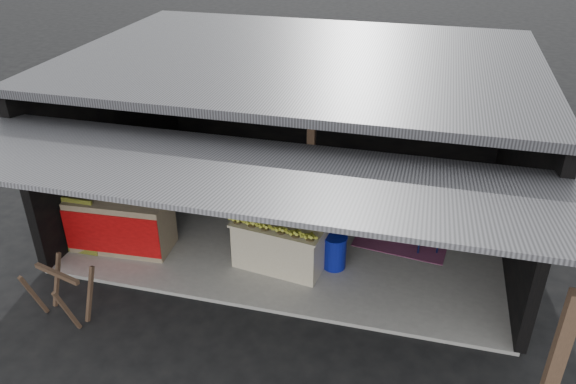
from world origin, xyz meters
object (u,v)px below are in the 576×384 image
(plastic_chair, at_px, (427,220))
(neighbor_stall, at_px, (121,220))
(banana_table, at_px, (282,242))
(sawhorse, at_px, (61,289))
(water_barrel, at_px, (335,252))
(white_crate, at_px, (301,203))

(plastic_chair, bearing_deg, neighbor_stall, 178.10)
(banana_table, bearing_deg, plastic_chair, 34.37)
(banana_table, xyz_separation_m, neighbor_stall, (-2.64, -0.20, 0.10))
(neighbor_stall, bearing_deg, sawhorse, -91.98)
(neighbor_stall, bearing_deg, plastic_chair, 11.17)
(neighbor_stall, xyz_separation_m, sawhorse, (0.05, -1.74, -0.06))
(banana_table, distance_m, water_barrel, 0.84)
(white_crate, relative_size, plastic_chair, 1.25)
(sawhorse, relative_size, water_barrel, 1.62)
(white_crate, distance_m, sawhorse, 3.99)
(neighbor_stall, xyz_separation_m, water_barrel, (3.46, 0.31, -0.23))
(white_crate, bearing_deg, banana_table, -99.72)
(banana_table, relative_size, plastic_chair, 1.84)
(sawhorse, height_order, water_barrel, sawhorse)
(sawhorse, xyz_separation_m, water_barrel, (3.42, 2.04, -0.18))
(neighbor_stall, bearing_deg, white_crate, 20.87)
(water_barrel, xyz_separation_m, plastic_chair, (1.34, 0.95, 0.22))
(plastic_chair, bearing_deg, water_barrel, -161.14)
(white_crate, relative_size, water_barrel, 1.96)
(banana_table, relative_size, neighbor_stall, 0.92)
(white_crate, relative_size, neighbor_stall, 0.63)
(sawhorse, xyz_separation_m, plastic_chair, (4.76, 3.00, 0.04))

